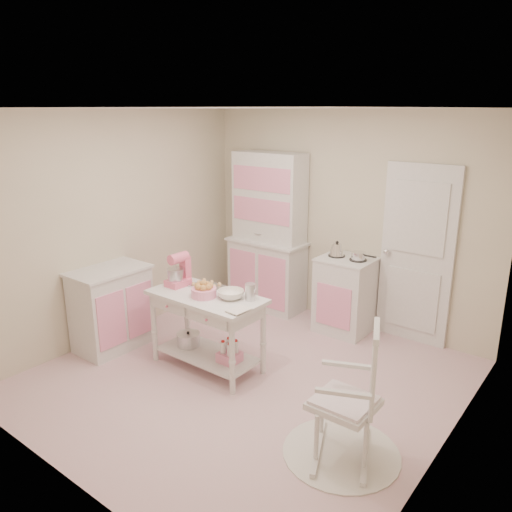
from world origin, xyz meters
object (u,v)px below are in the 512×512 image
at_px(rocking_chair, 345,391).
at_px(stand_mixer, 177,270).
at_px(stove, 345,295).
at_px(bread_basket, 204,292).
at_px(work_table, 207,331).
at_px(hutch, 267,232).
at_px(base_cabinet, 112,308).

relative_size(rocking_chair, stand_mixer, 3.24).
distance_m(stove, bread_basket, 1.89).
height_order(stove, work_table, stove).
relative_size(work_table, stand_mixer, 3.53).
xyz_separation_m(work_table, bread_basket, (0.02, -0.05, 0.45)).
height_order(hutch, rocking_chair, hutch).
distance_m(stand_mixer, bread_basket, 0.46).
height_order(hutch, base_cabinet, hutch).
xyz_separation_m(hutch, base_cabinet, (-0.66, -2.03, -0.58)).
bearing_deg(stove, hutch, 177.61).
relative_size(hutch, bread_basket, 8.32).
height_order(work_table, bread_basket, bread_basket).
xyz_separation_m(hutch, bread_basket, (0.53, -1.77, -0.19)).
xyz_separation_m(base_cabinet, work_table, (1.16, 0.31, -0.06)).
distance_m(rocking_chair, work_table, 1.81).
distance_m(stove, stand_mixer, 2.05).
bearing_deg(rocking_chair, hutch, 113.69).
relative_size(base_cabinet, stand_mixer, 2.71).
relative_size(hutch, stand_mixer, 6.12).
bearing_deg(stand_mixer, bread_basket, -6.94).
bearing_deg(stove, base_cabinet, -133.21).
bearing_deg(stand_mixer, hutch, 94.98).
relative_size(rocking_chair, bread_basket, 4.40).
bearing_deg(hutch, stand_mixer, -87.12).
bearing_deg(hutch, bread_basket, -73.45).
xyz_separation_m(hutch, work_table, (0.51, -1.72, -0.64)).
height_order(base_cabinet, bread_basket, base_cabinet).
height_order(stove, rocking_chair, rocking_chair).
height_order(hutch, work_table, hutch).
bearing_deg(work_table, stand_mixer, 177.27).
bearing_deg(stand_mixer, work_table, -0.63).
height_order(stove, stand_mixer, stand_mixer).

